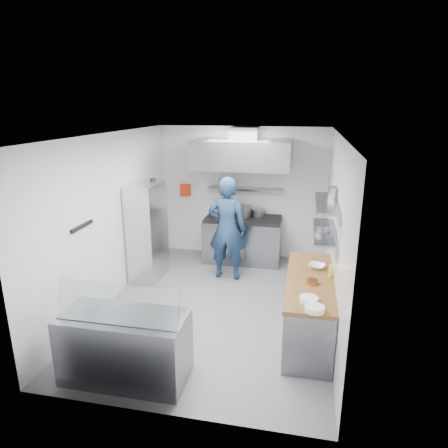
% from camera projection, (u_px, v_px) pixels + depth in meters
% --- Properties ---
extents(floor, '(5.00, 5.00, 0.00)m').
position_uv_depth(floor, '(217.00, 306.00, 6.67)').
color(floor, slate).
rests_on(floor, ground).
extents(ceiling, '(5.00, 5.00, 0.00)m').
position_uv_depth(ceiling, '(216.00, 135.00, 5.87)').
color(ceiling, silver).
rests_on(ceiling, wall_back).
extents(wall_back, '(3.60, 2.80, 0.02)m').
position_uv_depth(wall_back, '(242.00, 193.00, 8.61)').
color(wall_back, white).
rests_on(wall_back, floor).
extents(wall_front, '(3.60, 2.80, 0.02)m').
position_uv_depth(wall_front, '(160.00, 298.00, 3.92)').
color(wall_front, white).
rests_on(wall_front, floor).
extents(wall_left, '(2.80, 5.00, 0.02)m').
position_uv_depth(wall_left, '(111.00, 219.00, 6.62)').
color(wall_left, white).
rests_on(wall_left, floor).
extents(wall_right, '(2.80, 5.00, 0.02)m').
position_uv_depth(wall_right, '(334.00, 233.00, 5.92)').
color(wall_right, white).
rests_on(wall_right, floor).
extents(gas_range, '(1.60, 0.80, 0.90)m').
position_uv_depth(gas_range, '(243.00, 240.00, 8.49)').
color(gas_range, gray).
rests_on(gas_range, floor).
extents(cooktop, '(1.57, 0.78, 0.06)m').
position_uv_depth(cooktop, '(243.00, 219.00, 8.36)').
color(cooktop, black).
rests_on(cooktop, gas_range).
extents(stock_pot_left, '(0.29, 0.29, 0.20)m').
position_uv_depth(stock_pot_left, '(218.00, 213.00, 8.33)').
color(stock_pot_left, slate).
rests_on(stock_pot_left, cooktop).
extents(stock_pot_mid, '(0.33, 0.33, 0.24)m').
position_uv_depth(stock_pot_mid, '(243.00, 211.00, 8.35)').
color(stock_pot_mid, slate).
rests_on(stock_pot_mid, cooktop).
extents(stock_pot_right, '(0.28, 0.28, 0.16)m').
position_uv_depth(stock_pot_right, '(258.00, 213.00, 8.40)').
color(stock_pot_right, slate).
rests_on(stock_pot_right, cooktop).
extents(over_range_shelf, '(1.60, 0.30, 0.04)m').
position_uv_depth(over_range_shelf, '(245.00, 189.00, 8.41)').
color(over_range_shelf, gray).
rests_on(over_range_shelf, wall_back).
extents(shelf_pot_a, '(0.28, 0.28, 0.18)m').
position_uv_depth(shelf_pot_a, '(226.00, 184.00, 8.39)').
color(shelf_pot_a, slate).
rests_on(shelf_pot_a, over_range_shelf).
extents(extractor_hood, '(1.90, 1.15, 0.55)m').
position_uv_depth(extractor_hood, '(243.00, 154.00, 7.80)').
color(extractor_hood, gray).
rests_on(extractor_hood, wall_back).
extents(hood_duct, '(0.55, 0.55, 0.24)m').
position_uv_depth(hood_duct, '(245.00, 133.00, 7.90)').
color(hood_duct, slate).
rests_on(hood_duct, extractor_hood).
extents(red_firebox, '(0.22, 0.10, 0.26)m').
position_uv_depth(red_firebox, '(185.00, 190.00, 8.79)').
color(red_firebox, red).
rests_on(red_firebox, wall_back).
extents(chef, '(0.73, 0.49, 1.98)m').
position_uv_depth(chef, '(227.00, 228.00, 7.50)').
color(chef, '#1A304E').
rests_on(chef, floor).
extents(wire_rack, '(0.50, 0.90, 1.85)m').
position_uv_depth(wire_rack, '(148.00, 232.00, 7.52)').
color(wire_rack, silver).
rests_on(wire_rack, floor).
extents(rack_bin_a, '(0.18, 0.22, 0.20)m').
position_uv_depth(rack_bin_a, '(152.00, 235.00, 7.74)').
color(rack_bin_a, white).
rests_on(rack_bin_a, wire_rack).
extents(rack_bin_b, '(0.14, 0.17, 0.16)m').
position_uv_depth(rack_bin_b, '(158.00, 205.00, 7.98)').
color(rack_bin_b, yellow).
rests_on(rack_bin_b, wire_rack).
extents(rack_jar, '(0.11, 0.11, 0.18)m').
position_uv_depth(rack_jar, '(153.00, 183.00, 7.52)').
color(rack_jar, black).
rests_on(rack_jar, wire_rack).
extents(knife_strip, '(0.04, 0.55, 0.05)m').
position_uv_depth(knife_strip, '(82.00, 226.00, 5.73)').
color(knife_strip, black).
rests_on(knife_strip, wall_left).
extents(prep_counter_base, '(0.62, 2.00, 0.84)m').
position_uv_depth(prep_counter_base, '(308.00, 309.00, 5.70)').
color(prep_counter_base, gray).
rests_on(prep_counter_base, floor).
extents(prep_counter_top, '(0.65, 2.04, 0.06)m').
position_uv_depth(prep_counter_top, '(310.00, 280.00, 5.57)').
color(prep_counter_top, brown).
rests_on(prep_counter_top, prep_counter_base).
extents(plate_stack_a, '(0.24, 0.24, 0.06)m').
position_uv_depth(plate_stack_a, '(315.00, 309.00, 4.67)').
color(plate_stack_a, white).
rests_on(plate_stack_a, prep_counter_top).
extents(plate_stack_b, '(0.23, 0.23, 0.06)m').
position_uv_depth(plate_stack_b, '(309.00, 300.00, 4.90)').
color(plate_stack_b, white).
rests_on(plate_stack_b, prep_counter_top).
extents(copper_pan, '(0.15, 0.15, 0.06)m').
position_uv_depth(copper_pan, '(312.00, 282.00, 5.39)').
color(copper_pan, '#BA6A34').
rests_on(copper_pan, prep_counter_top).
extents(squeeze_bottle, '(0.05, 0.05, 0.18)m').
position_uv_depth(squeeze_bottle, '(331.00, 271.00, 5.58)').
color(squeeze_bottle, yellow).
rests_on(squeeze_bottle, prep_counter_top).
extents(mixing_bowl, '(0.29, 0.29, 0.06)m').
position_uv_depth(mixing_bowl, '(317.00, 266.00, 5.91)').
color(mixing_bowl, white).
rests_on(mixing_bowl, prep_counter_top).
extents(wall_shelf_lower, '(0.30, 1.30, 0.04)m').
position_uv_depth(wall_shelf_lower, '(325.00, 232.00, 5.64)').
color(wall_shelf_lower, gray).
rests_on(wall_shelf_lower, wall_right).
extents(wall_shelf_upper, '(0.30, 1.30, 0.04)m').
position_uv_depth(wall_shelf_upper, '(327.00, 203.00, 5.52)').
color(wall_shelf_upper, gray).
rests_on(wall_shelf_upper, wall_right).
extents(shelf_pot_c, '(0.21, 0.21, 0.10)m').
position_uv_depth(shelf_pot_c, '(323.00, 228.00, 5.56)').
color(shelf_pot_c, slate).
rests_on(shelf_pot_c, wall_shelf_lower).
extents(shelf_pot_d, '(0.24, 0.24, 0.14)m').
position_uv_depth(shelf_pot_d, '(337.00, 192.00, 5.78)').
color(shelf_pot_d, slate).
rests_on(shelf_pot_d, wall_shelf_upper).
extents(display_case, '(1.50, 0.70, 0.85)m').
position_uv_depth(display_case, '(125.00, 347.00, 4.81)').
color(display_case, gray).
rests_on(display_case, floor).
extents(display_glass, '(1.47, 0.19, 0.42)m').
position_uv_depth(display_glass, '(117.00, 303.00, 4.51)').
color(display_glass, silver).
rests_on(display_glass, display_case).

